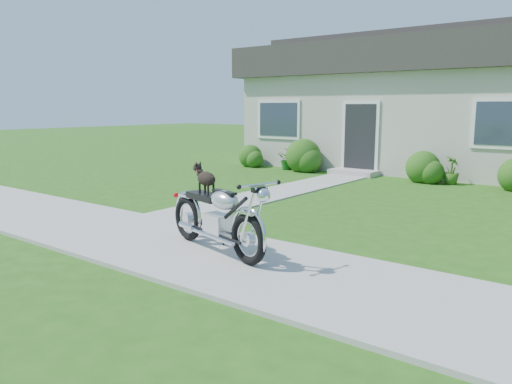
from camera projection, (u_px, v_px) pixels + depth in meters
ground at (177, 247)px, 7.26m from camera, size 80.00×80.00×0.00m
sidewalk at (177, 246)px, 7.26m from camera, size 24.00×2.20×0.04m
walkway at (285, 191)px, 12.07m from camera, size 1.20×8.00×0.03m
house at (444, 102)px, 16.27m from camera, size 12.60×7.03×4.50m
shrub_row at (404, 165)px, 13.77m from camera, size 10.34×1.11×1.11m
potted_plant_left at (288, 159)px, 16.17m from camera, size 0.79×0.74×0.70m
potted_plant_right at (452, 170)px, 13.06m from camera, size 0.43×0.43×0.74m
motorcycle_with_dog at (217, 215)px, 6.79m from camera, size 2.18×0.87×1.18m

